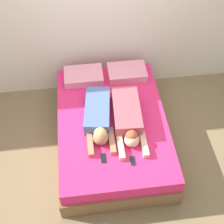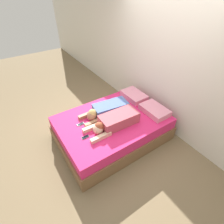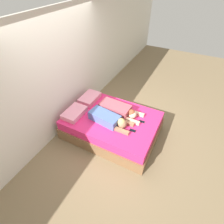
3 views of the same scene
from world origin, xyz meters
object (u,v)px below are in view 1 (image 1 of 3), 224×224
at_px(pillow_head_right, 127,72).
at_px(cell_phone_left, 103,158).
at_px(person_left, 98,117).
at_px(cell_phone_right, 133,161).
at_px(pillow_head_left, 84,76).
at_px(person_right, 128,117).
at_px(bed, 112,131).

height_order(pillow_head_right, cell_phone_left, pillow_head_right).
bearing_deg(person_left, pillow_head_right, 58.61).
distance_m(person_left, cell_phone_right, 0.72).
bearing_deg(pillow_head_left, cell_phone_left, -83.98).
height_order(pillow_head_left, person_left, person_left).
relative_size(person_right, cell_phone_right, 7.79).
bearing_deg(cell_phone_right, cell_phone_left, 167.40).
height_order(pillow_head_right, cell_phone_right, pillow_head_right).
bearing_deg(pillow_head_left, cell_phone_right, -71.48).
height_order(person_right, cell_phone_left, person_right).
distance_m(pillow_head_right, cell_phone_right, 1.45).
height_order(bed, pillow_head_right, pillow_head_right).
bearing_deg(cell_phone_right, bed, 104.27).
xyz_separation_m(pillow_head_left, person_right, (0.51, -0.87, 0.04)).
height_order(person_right, cell_phone_right, person_right).
bearing_deg(cell_phone_left, pillow_head_left, 96.02).
distance_m(pillow_head_right, person_left, 0.96).
height_order(pillow_head_right, person_right, person_right).
relative_size(person_left, cell_phone_left, 7.60).
relative_size(pillow_head_right, person_right, 0.55).
relative_size(bed, pillow_head_right, 3.74).
distance_m(person_left, cell_phone_left, 0.56).
bearing_deg(cell_phone_right, person_left, 118.82).
relative_size(bed, cell_phone_left, 16.01).
relative_size(pillow_head_right, person_left, 0.56).
distance_m(pillow_head_left, pillow_head_right, 0.64).
height_order(person_left, cell_phone_right, person_left).
distance_m(person_left, person_right, 0.38).
relative_size(bed, person_right, 2.05).
height_order(cell_phone_left, cell_phone_right, same).
bearing_deg(person_right, pillow_head_left, 120.44).
xyz_separation_m(pillow_head_right, cell_phone_right, (-0.15, -1.44, -0.05)).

